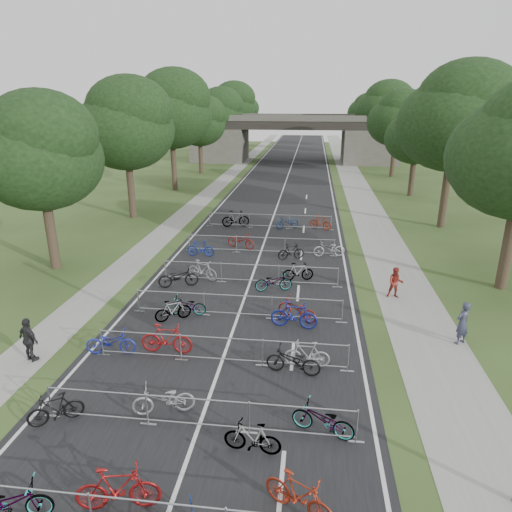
% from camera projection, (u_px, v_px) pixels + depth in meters
% --- Properties ---
extents(road, '(11.00, 140.00, 0.01)m').
position_uv_depth(road, '(287.00, 177.00, 57.07)').
color(road, black).
rests_on(road, ground).
extents(sidewalk_right, '(3.00, 140.00, 0.01)m').
position_uv_depth(sidewalk_right, '(352.00, 178.00, 56.15)').
color(sidewalk_right, gray).
rests_on(sidewalk_right, ground).
extents(sidewalk_left, '(2.00, 140.00, 0.01)m').
position_uv_depth(sidewalk_left, '(228.00, 176.00, 57.94)').
color(sidewalk_left, gray).
rests_on(sidewalk_left, ground).
extents(lane_markings, '(0.12, 140.00, 0.00)m').
position_uv_depth(lane_markings, '(287.00, 177.00, 57.07)').
color(lane_markings, silver).
rests_on(lane_markings, ground).
extents(overpass_bridge, '(31.00, 8.00, 7.05)m').
position_uv_depth(overpass_bridge, '(294.00, 138.00, 69.99)').
color(overpass_bridge, '#4D4B45').
rests_on(overpass_bridge, ground).
extents(tree_left_0, '(6.72, 6.72, 10.25)m').
position_uv_depth(tree_left_0, '(40.00, 154.00, 24.30)').
color(tree_left_0, '#33261C').
rests_on(tree_left_0, ground).
extents(tree_left_1, '(7.56, 7.56, 11.53)m').
position_uv_depth(tree_left_1, '(126.00, 126.00, 35.30)').
color(tree_left_1, '#33261C').
rests_on(tree_left_1, ground).
extents(tree_right_1, '(8.18, 8.18, 12.47)m').
position_uv_depth(tree_right_1, '(457.00, 119.00, 32.28)').
color(tree_right_1, '#33261C').
rests_on(tree_right_1, ground).
extents(tree_left_2, '(8.40, 8.40, 12.81)m').
position_uv_depth(tree_left_2, '(171.00, 111.00, 46.29)').
color(tree_left_2, '#33261C').
rests_on(tree_left_2, ground).
extents(tree_right_2, '(6.16, 6.16, 9.39)m').
position_uv_depth(tree_right_2, '(418.00, 135.00, 44.17)').
color(tree_right_2, '#33261C').
rests_on(tree_right_2, ground).
extents(tree_left_3, '(6.72, 6.72, 10.25)m').
position_uv_depth(tree_left_3, '(200.00, 122.00, 58.08)').
color(tree_left_3, '#33261C').
rests_on(tree_left_3, ground).
extents(tree_right_3, '(7.17, 7.17, 10.93)m').
position_uv_depth(tree_right_3, '(398.00, 119.00, 55.11)').
color(tree_right_3, '#33261C').
rests_on(tree_right_3, ground).
extents(tree_left_4, '(7.56, 7.56, 11.53)m').
position_uv_depth(tree_left_4, '(219.00, 113.00, 69.07)').
color(tree_left_4, '#33261C').
rests_on(tree_left_4, ground).
extents(tree_right_4, '(8.18, 8.18, 12.47)m').
position_uv_depth(tree_right_4, '(384.00, 109.00, 66.05)').
color(tree_right_4, '#33261C').
rests_on(tree_right_4, ground).
extents(tree_left_5, '(8.40, 8.40, 12.81)m').
position_uv_depth(tree_left_5, '(232.00, 106.00, 80.06)').
color(tree_left_5, '#33261C').
rests_on(tree_left_5, ground).
extents(tree_right_5, '(6.16, 6.16, 9.39)m').
position_uv_depth(tree_right_5, '(373.00, 119.00, 77.94)').
color(tree_right_5, '#33261C').
rests_on(tree_right_5, ground).
extents(tree_left_6, '(6.72, 6.72, 10.25)m').
position_uv_depth(tree_left_6, '(242.00, 113.00, 91.85)').
color(tree_left_6, '#33261C').
rests_on(tree_left_6, ground).
extents(tree_right_6, '(7.17, 7.17, 10.93)m').
position_uv_depth(tree_right_6, '(366.00, 112.00, 88.88)').
color(tree_right_6, '#33261C').
rests_on(tree_right_6, ground).
extents(barrier_row_1, '(9.70, 0.08, 1.10)m').
position_uv_depth(barrier_row_1, '(197.00, 414.00, 13.37)').
color(barrier_row_1, '#9EA0A5').
rests_on(barrier_row_1, ground).
extents(barrier_row_2, '(9.70, 0.08, 1.10)m').
position_uv_depth(barrier_row_2, '(221.00, 350.00, 16.74)').
color(barrier_row_2, '#9EA0A5').
rests_on(barrier_row_2, ground).
extents(barrier_row_3, '(9.70, 0.08, 1.10)m').
position_uv_depth(barrier_row_3, '(238.00, 306.00, 20.31)').
color(barrier_row_3, '#9EA0A5').
rests_on(barrier_row_3, ground).
extents(barrier_row_4, '(9.70, 0.08, 1.10)m').
position_uv_depth(barrier_row_4, '(250.00, 274.00, 24.06)').
color(barrier_row_4, '#9EA0A5').
rests_on(barrier_row_4, ground).
extents(barrier_row_5, '(9.70, 0.08, 1.10)m').
position_uv_depth(barrier_row_5, '(260.00, 245.00, 28.75)').
color(barrier_row_5, '#9EA0A5').
rests_on(barrier_row_5, ground).
extents(barrier_row_6, '(9.70, 0.08, 1.10)m').
position_uv_depth(barrier_row_6, '(269.00, 221.00, 34.38)').
color(barrier_row_6, '#9EA0A5').
rests_on(barrier_row_6, ground).
extents(bike_0, '(2.03, 1.15, 1.01)m').
position_uv_depth(bike_0, '(10.00, 503.00, 10.47)').
color(bike_0, '#9EA0A5').
rests_on(bike_0, ground).
extents(bike_1, '(2.10, 0.95, 1.22)m').
position_uv_depth(bike_1, '(118.00, 489.00, 10.70)').
color(bike_1, maroon).
rests_on(bike_1, ground).
extents(bike_3, '(1.90, 1.37, 1.13)m').
position_uv_depth(bike_3, '(299.00, 496.00, 10.57)').
color(bike_3, '#9B2A16').
rests_on(bike_3, ground).
extents(bike_4, '(1.63, 1.25, 0.98)m').
position_uv_depth(bike_4, '(55.00, 409.00, 13.66)').
color(bike_4, black).
rests_on(bike_4, ground).
extents(bike_5, '(2.03, 1.19, 1.01)m').
position_uv_depth(bike_5, '(164.00, 400.00, 14.05)').
color(bike_5, gray).
rests_on(bike_5, ground).
extents(bike_6, '(1.66, 0.62, 0.98)m').
position_uv_depth(bike_6, '(252.00, 438.00, 12.49)').
color(bike_6, '#9EA0A5').
rests_on(bike_6, ground).
extents(bike_7, '(1.99, 1.18, 0.99)m').
position_uv_depth(bike_7, '(323.00, 420.00, 13.16)').
color(bike_7, '#9EA0A5').
rests_on(bike_7, ground).
extents(bike_8, '(1.98, 0.89, 1.01)m').
position_uv_depth(bike_8, '(111.00, 342.00, 17.37)').
color(bike_8, '#1C299F').
rests_on(bike_8, ground).
extents(bike_9, '(2.02, 0.57, 1.21)m').
position_uv_depth(bike_9, '(167.00, 339.00, 17.40)').
color(bike_9, maroon).
rests_on(bike_9, ground).
extents(bike_10, '(2.04, 0.96, 1.03)m').
position_uv_depth(bike_10, '(293.00, 361.00, 16.09)').
color(bike_10, black).
rests_on(bike_10, ground).
extents(bike_11, '(1.68, 0.50, 1.01)m').
position_uv_depth(bike_11, '(307.00, 354.00, 16.55)').
color(bike_11, '#A2A2A9').
rests_on(bike_11, ground).
extents(bike_12, '(1.63, 1.24, 0.98)m').
position_uv_depth(bike_12, '(173.00, 310.00, 20.02)').
color(bike_12, '#9EA0A5').
rests_on(bike_12, ground).
extents(bike_13, '(1.78, 0.73, 0.92)m').
position_uv_depth(bike_13, '(187.00, 306.00, 20.51)').
color(bike_13, '#9EA0A5').
rests_on(bike_13, ground).
extents(bike_14, '(2.07, 0.81, 1.21)m').
position_uv_depth(bike_14, '(294.00, 315.00, 19.32)').
color(bike_14, navy).
rests_on(bike_14, ground).
extents(bike_15, '(2.00, 1.48, 1.00)m').
position_uv_depth(bike_15, '(297.00, 310.00, 20.06)').
color(bike_15, maroon).
rests_on(bike_15, ground).
extents(bike_16, '(2.18, 1.39, 1.08)m').
position_uv_depth(bike_16, '(178.00, 277.00, 23.60)').
color(bike_16, black).
rests_on(bike_16, ground).
extents(bike_17, '(1.87, 1.09, 1.08)m').
position_uv_depth(bike_17, '(202.00, 270.00, 24.56)').
color(bike_17, gray).
rests_on(bike_17, ground).
extents(bike_18, '(1.99, 1.10, 0.99)m').
position_uv_depth(bike_18, '(274.00, 282.00, 23.13)').
color(bike_18, '#9EA0A5').
rests_on(bike_18, ground).
extents(bike_19, '(1.75, 0.90, 1.01)m').
position_uv_depth(bike_19, '(298.00, 272.00, 24.41)').
color(bike_19, '#9EA0A5').
rests_on(bike_19, ground).
extents(bike_20, '(1.74, 0.55, 1.04)m').
position_uv_depth(bike_20, '(201.00, 248.00, 28.21)').
color(bike_20, navy).
rests_on(bike_20, ground).
extents(bike_21, '(2.14, 1.44, 1.06)m').
position_uv_depth(bike_21, '(241.00, 240.00, 29.79)').
color(bike_21, maroon).
rests_on(bike_21, ground).
extents(bike_22, '(1.71, 1.05, 0.99)m').
position_uv_depth(bike_22, '(291.00, 252.00, 27.68)').
color(bike_22, black).
rests_on(bike_22, ground).
extents(bike_23, '(2.03, 1.00, 1.02)m').
position_uv_depth(bike_23, '(329.00, 249.00, 28.18)').
color(bike_23, '#9B9CA2').
rests_on(bike_23, ground).
extents(bike_25, '(2.18, 1.18, 1.26)m').
position_uv_depth(bike_25, '(236.00, 219.00, 34.73)').
color(bike_25, '#9EA0A5').
rests_on(bike_25, ground).
extents(bike_26, '(1.91, 1.46, 0.96)m').
position_uv_depth(bike_26, '(287.00, 222.00, 34.37)').
color(bike_26, navy).
rests_on(bike_26, ground).
extents(bike_27, '(1.82, 1.30, 1.08)m').
position_uv_depth(bike_27, '(321.00, 222.00, 34.06)').
color(bike_27, maroon).
rests_on(bike_27, ground).
extents(pedestrian_a, '(0.78, 0.73, 1.80)m').
position_uv_depth(pedestrian_a, '(462.00, 323.00, 17.99)').
color(pedestrian_a, '#2F3147').
rests_on(pedestrian_a, ground).
extents(pedestrian_b, '(0.78, 0.62, 1.54)m').
position_uv_depth(pedestrian_b, '(396.00, 283.00, 22.25)').
color(pedestrian_b, maroon).
rests_on(pedestrian_b, ground).
extents(pedestrian_c, '(1.10, 0.79, 1.73)m').
position_uv_depth(pedestrian_c, '(29.00, 340.00, 16.80)').
color(pedestrian_c, black).
rests_on(pedestrian_c, ground).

